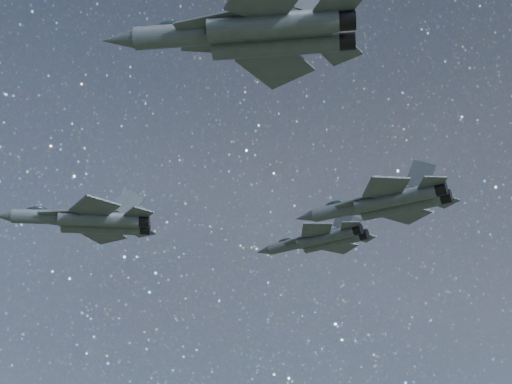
# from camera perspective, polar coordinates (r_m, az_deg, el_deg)

# --- Properties ---
(jet_lead) EXTENTS (17.79, 12.04, 4.48)m
(jet_lead) POSITION_cam_1_polar(r_m,az_deg,el_deg) (78.60, -13.34, -2.21)
(jet_lead) COLOR #363E44
(jet_left) EXTENTS (16.17, 10.76, 4.11)m
(jet_left) POSITION_cam_1_polar(r_m,az_deg,el_deg) (90.88, 5.13, -3.82)
(jet_left) COLOR #363E44
(jet_right) EXTENTS (19.97, 14.05, 5.05)m
(jet_right) POSITION_cam_1_polar(r_m,az_deg,el_deg) (54.02, -0.25, 12.60)
(jet_right) COLOR #363E44
(jet_slot) EXTENTS (18.65, 12.61, 4.69)m
(jet_slot) POSITION_cam_1_polar(r_m,az_deg,el_deg) (79.25, 10.27, -0.83)
(jet_slot) COLOR #363E44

